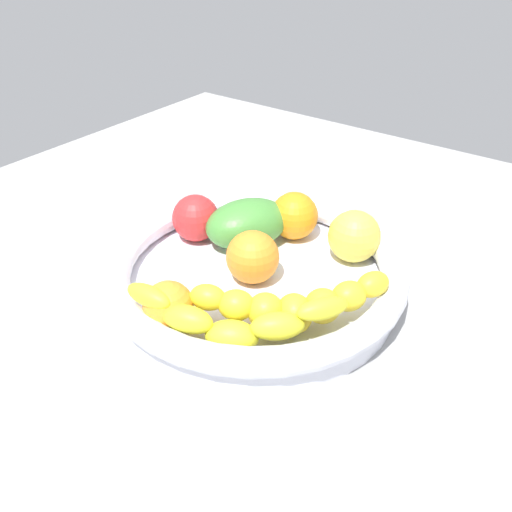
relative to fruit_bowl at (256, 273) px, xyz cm
name	(u,v)px	position (x,y,z in cm)	size (l,w,h in cm)	color
kitchen_counter	(256,302)	(0.00, 0.00, -4.40)	(120.00, 120.00, 3.00)	#9A9A9A
fruit_bowl	(256,273)	(0.00, 0.00, 0.00)	(36.37, 36.37, 5.63)	white
banana_draped_left	(233,322)	(-5.34, 11.28, 2.65)	(20.86, 13.11, 5.71)	yellow
banana_draped_right	(293,304)	(-8.66, 5.09, 2.51)	(17.34, 16.74, 5.25)	yellow
orange_front	(169,306)	(1.99, 12.95, 2.30)	(5.50, 5.50, 5.50)	orange
orange_mid_left	(294,216)	(1.53, -10.72, 2.77)	(6.42, 6.42, 6.42)	orange
orange_mid_right	(251,256)	(0.30, 0.68, 2.76)	(6.40, 6.40, 6.40)	orange
mango_green	(247,223)	(5.43, -5.48, 2.67)	(11.36, 7.83, 6.23)	#458938
tomato_red	(196,218)	(11.83, -2.51, 2.70)	(6.29, 6.29, 6.29)	red
apple_yellow	(354,236)	(-7.53, -10.56, 2.88)	(6.64, 6.64, 6.64)	#DFCA46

